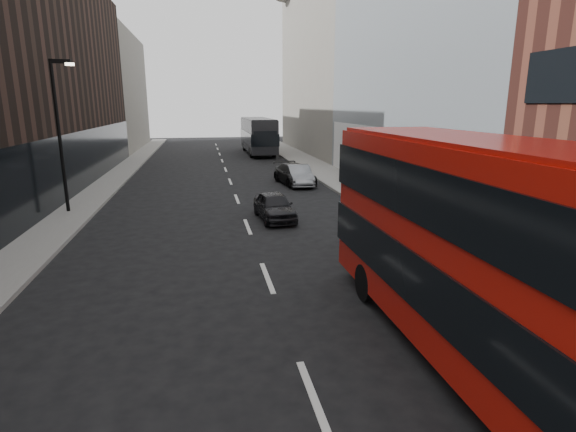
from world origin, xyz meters
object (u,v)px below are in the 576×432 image
red_bus (495,250)px  car_b (299,175)px  car_a (274,206)px  grey_bus (258,135)px  car_c (294,174)px  street_lamp (60,126)px

red_bus → car_b: red_bus is taller
car_a → car_b: car_b is taller
grey_bus → car_b: size_ratio=2.90×
car_b → car_c: 0.56m
grey_bus → car_a: size_ratio=3.15×
red_bus → grey_bus: bearing=88.9°
street_lamp → grey_bus: (12.36, 25.75, -2.17)m
car_a → grey_bus: bearing=80.0°
red_bus → grey_bus: size_ratio=0.96×
grey_bus → car_a: bearing=-95.5°
car_b → car_c: car_c is taller
red_bus → car_b: (0.81, 21.35, -1.85)m
grey_bus → car_c: (0.01, -19.51, -1.34)m
street_lamp → car_a: (9.58, -2.90, -3.55)m
street_lamp → red_bus: street_lamp is taller
street_lamp → red_bus: 19.63m
street_lamp → car_a: street_lamp is taller
street_lamp → grey_bus: 28.65m
grey_bus → car_a: (-2.78, -28.65, -1.38)m
street_lamp → car_a: 10.62m
red_bus → car_b: size_ratio=2.80×
car_a → red_bus: bearing=-84.7°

